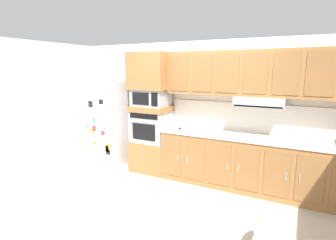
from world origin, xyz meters
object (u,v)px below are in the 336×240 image
Objects in this scene: refrigerator at (109,123)px; dog at (272,235)px; built_in_oven at (152,126)px; screwdriver at (180,128)px; microwave at (151,97)px.

refrigerator reaches higher than dog.
built_in_oven is 0.66m from screwdriver.
microwave is (1.01, 0.07, 0.58)m from refrigerator.
screwdriver is at bearing -0.12° from refrigerator.
microwave is 3.22m from dog.
refrigerator is 2.73× the size of microwave.
built_in_oven reaches higher than screwdriver.
refrigerator is 1.67× the size of dog.
refrigerator is 1.67m from screwdriver.
microwave is at bearing -0.77° from built_in_oven.
built_in_oven is 0.66× the size of dog.
dog is (1.79, -1.75, -0.52)m from screwdriver.
refrigerator is 3.90m from dog.
screwdriver is 0.14× the size of dog.
refrigerator is 12.20× the size of screwdriver.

